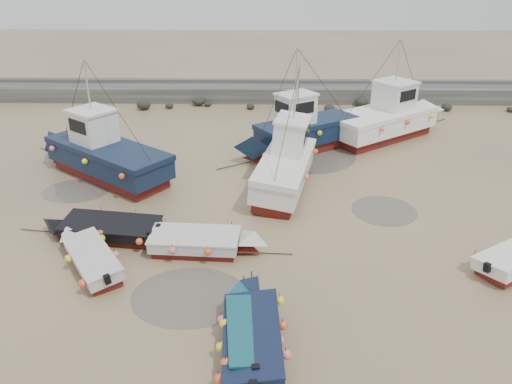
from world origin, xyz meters
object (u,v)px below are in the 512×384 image
at_px(dinghy_0, 91,254).
at_px(cabin_boat_0, 101,152).
at_px(cabin_boat_3, 388,117).
at_px(dinghy_2, 250,326).
at_px(dinghy_5, 204,240).
at_px(dinghy_1, 254,330).
at_px(person, 131,194).
at_px(cabin_boat_2, 299,130).
at_px(dinghy_4, 103,227).
at_px(cabin_boat_1, 285,162).

height_order(dinghy_0, cabin_boat_0, cabin_boat_0).
bearing_deg(cabin_boat_3, dinghy_2, -59.44).
relative_size(dinghy_0, dinghy_5, 0.87).
xyz_separation_m(dinghy_1, cabin_boat_3, (8.36, 19.42, 0.78)).
distance_m(dinghy_1, person, 12.44).
xyz_separation_m(dinghy_0, cabin_boat_0, (-2.12, 8.73, 0.77)).
relative_size(cabin_boat_0, cabin_boat_2, 1.10).
distance_m(cabin_boat_0, cabin_boat_2, 11.60).
height_order(dinghy_4, person, dinghy_4).
bearing_deg(dinghy_5, dinghy_1, 25.64).
height_order(cabin_boat_0, cabin_boat_2, same).
distance_m(dinghy_0, cabin_boat_1, 10.90).
bearing_deg(dinghy_0, cabin_boat_1, 9.50).
bearing_deg(cabin_boat_0, dinghy_1, -109.46).
xyz_separation_m(dinghy_2, dinghy_5, (-2.04, 5.12, -0.01)).
xyz_separation_m(cabin_boat_0, cabin_boat_3, (17.00, 6.48, 0.01)).
bearing_deg(dinghy_4, cabin_boat_0, 24.51).
bearing_deg(dinghy_2, dinghy_1, -53.56).
relative_size(cabin_boat_0, person, 5.22).
bearing_deg(cabin_boat_0, cabin_boat_2, -34.51).
bearing_deg(dinghy_2, dinghy_0, 141.92).
height_order(dinghy_1, cabin_boat_0, cabin_boat_0).
height_order(dinghy_2, cabin_boat_0, cabin_boat_0).
bearing_deg(cabin_boat_3, person, -94.86).
distance_m(dinghy_5, cabin_boat_3, 17.66).
distance_m(dinghy_1, cabin_boat_0, 15.58).
xyz_separation_m(dinghy_5, person, (-4.34, 5.28, -0.55)).
xyz_separation_m(dinghy_0, cabin_boat_1, (7.84, 7.53, 0.81)).
bearing_deg(dinghy_4, dinghy_1, -125.81).
bearing_deg(dinghy_0, dinghy_5, -20.31).
relative_size(dinghy_2, cabin_boat_2, 0.63).
relative_size(dinghy_4, cabin_boat_1, 0.67).
bearing_deg(cabin_boat_3, dinghy_0, -79.95).
relative_size(dinghy_1, dinghy_2, 1.15).
bearing_deg(dinghy_4, cabin_boat_1, -48.07).
xyz_separation_m(cabin_boat_0, cabin_boat_2, (10.99, 3.71, 0.05)).
distance_m(cabin_boat_0, cabin_boat_3, 18.19).
distance_m(dinghy_1, cabin_boat_2, 16.84).
height_order(cabin_boat_1, person, cabin_boat_1).
height_order(dinghy_5, cabin_boat_2, cabin_boat_2).
height_order(dinghy_0, person, dinghy_0).
distance_m(dinghy_1, cabin_boat_3, 21.16).
xyz_separation_m(dinghy_1, person, (-6.53, 10.57, -0.54)).
xyz_separation_m(dinghy_5, cabin_boat_3, (10.56, 14.13, 0.78)).
relative_size(dinghy_5, cabin_boat_1, 0.62).
distance_m(cabin_boat_1, cabin_boat_3, 10.42).
bearing_deg(cabin_boat_1, person, -159.11).
height_order(dinghy_0, dinghy_1, same).
bearing_deg(cabin_boat_0, dinghy_5, -103.08).
bearing_deg(cabin_boat_2, dinghy_2, 138.83).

